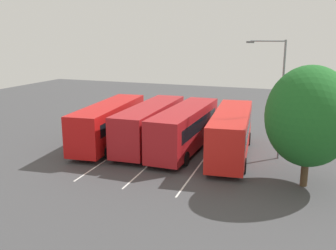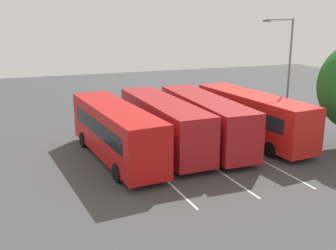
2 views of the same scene
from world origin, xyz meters
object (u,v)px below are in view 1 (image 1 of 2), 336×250
object	(u,v)px
bus_far_left	(231,132)
pedestrian	(211,119)
bus_center_left	(185,127)
street_lamp	(279,92)
bus_far_right	(109,122)
depot_tree	(309,116)
bus_center_right	(151,124)

from	to	relation	value
bus_far_left	pedestrian	distance (m)	8.37
bus_center_left	street_lamp	bearing A→B (deg)	-85.44
bus_far_right	bus_center_left	bearing A→B (deg)	-91.16
bus_center_left	depot_tree	distance (m)	10.48
bus_center_right	street_lamp	xyz separation A→B (m)	(0.39, -10.01, 3.12)
bus_far_left	depot_tree	xyz separation A→B (m)	(-4.24, -5.45, 2.49)
bus_far_right	street_lamp	xyz separation A→B (m)	(1.15, -13.47, 3.12)
bus_center_left	bus_far_right	bearing A→B (deg)	95.20
bus_far_left	depot_tree	distance (m)	7.33
bus_center_left	depot_tree	bearing A→B (deg)	-115.57
pedestrian	depot_tree	size ratio (longest dim) A/B	0.24
bus_far_left	bus_far_right	xyz separation A→B (m)	(-0.44, 10.26, 0.00)
bus_center_right	pedestrian	bearing A→B (deg)	-27.20
bus_far_left	bus_center_left	bearing A→B (deg)	80.90
bus_far_left	pedestrian	size ratio (longest dim) A/B	6.22
street_lamp	bus_far_left	bearing A→B (deg)	5.93
bus_center_right	depot_tree	distance (m)	13.30
bus_center_left	depot_tree	world-z (taller)	depot_tree
bus_far_left	bus_center_left	xyz separation A→B (m)	(0.16, 3.73, 0.00)
pedestrian	depot_tree	xyz separation A→B (m)	(-11.80, -8.93, 3.33)
street_lamp	pedestrian	bearing A→B (deg)	-52.25
bus_center_right	bus_far_right	distance (m)	3.54
bus_center_left	depot_tree	size ratio (longest dim) A/B	1.48
bus_center_right	pedestrian	size ratio (longest dim) A/B	6.16
bus_far_left	bus_far_right	world-z (taller)	same
bus_far_right	depot_tree	bearing A→B (deg)	-109.96
bus_center_left	pedestrian	size ratio (longest dim) A/B	6.10
bus_far_left	depot_tree	world-z (taller)	depot_tree
pedestrian	bus_far_left	bearing A→B (deg)	5.44
bus_center_left	bus_far_right	xyz separation A→B (m)	(-0.59, 6.53, 0.00)
depot_tree	bus_center_right	bearing A→B (deg)	69.61
bus_far_right	depot_tree	distance (m)	16.35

